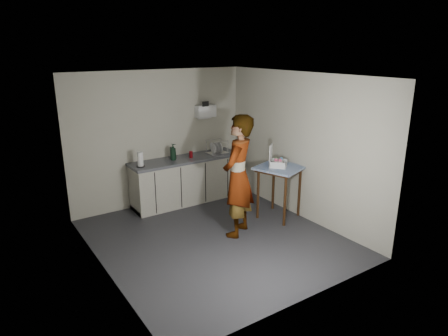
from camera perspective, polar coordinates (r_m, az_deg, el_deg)
ground at (r=6.62m, az=-1.24°, el=-10.01°), size 4.00×4.00×0.00m
wall_back at (r=7.84m, az=-9.16°, el=4.22°), size 3.60×0.02×2.60m
wall_right at (r=7.23m, az=10.77°, el=3.04°), size 0.02×4.00×2.60m
wall_left at (r=5.44m, az=-17.44°, el=-2.08°), size 0.02×4.00×2.60m
ceiling at (r=5.91m, az=-1.40°, el=13.01°), size 3.60×4.00×0.01m
kitchen_counter at (r=8.00m, az=-5.39°, el=-1.89°), size 2.24×0.62×0.91m
wall_shelf at (r=8.16m, az=-2.66°, el=8.10°), size 0.42×0.18×0.37m
side_table at (r=7.18m, az=7.96°, el=-0.76°), size 0.95×0.95×0.96m
standing_man at (r=6.42m, az=2.02°, el=-1.19°), size 0.88×0.81×2.01m
soap_bottle at (r=7.70m, az=-7.28°, el=2.29°), size 0.17×0.17×0.32m
soda_can at (r=7.84m, az=-4.75°, el=1.93°), size 0.07×0.07×0.13m
dark_bottle at (r=7.79m, az=-7.47°, el=2.14°), size 0.07×0.07×0.24m
paper_towel at (r=7.37m, az=-11.87°, el=1.16°), size 0.15×0.15×0.27m
dish_rack at (r=8.13m, az=-1.04°, el=2.51°), size 0.40×0.30×0.28m
bakery_box at (r=7.12m, az=7.66°, el=0.87°), size 0.40×0.40×0.39m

